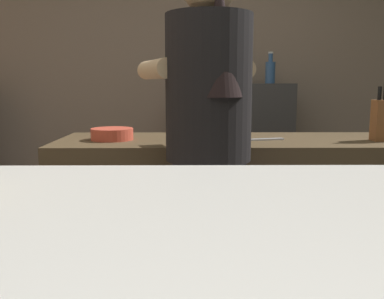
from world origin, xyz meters
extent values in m
cube|color=gray|center=(0.00, 2.20, 1.35)|extent=(5.20, 0.10, 2.70)
cube|color=#4D3C26|center=(0.35, 0.71, 0.45)|extent=(2.10, 0.60, 0.89)
cube|color=#383738|center=(0.33, 1.92, 0.59)|extent=(0.88, 0.36, 1.17)
cube|color=#2D2635|center=(0.04, 0.26, 0.43)|extent=(0.28, 0.20, 0.87)
cylinder|color=black|center=(0.04, 0.26, 1.15)|extent=(0.34, 0.34, 0.57)
cone|color=black|center=(0.07, 0.17, 1.33)|extent=(0.18, 0.18, 0.42)
cylinder|color=#DCB485|center=(-0.18, 0.35, 1.23)|extent=(0.18, 0.33, 0.08)
cylinder|color=#DCB485|center=(0.14, 0.47, 1.23)|extent=(0.18, 0.33, 0.08)
cube|color=brown|center=(0.91, 0.64, 0.99)|extent=(0.10, 0.08, 0.20)
cylinder|color=black|center=(0.89, 0.64, 1.12)|extent=(0.02, 0.02, 0.07)
cylinder|color=#D14C38|center=(-0.42, 0.69, 0.92)|extent=(0.21, 0.21, 0.06)
cube|color=silver|center=(0.32, 0.66, 0.89)|extent=(0.24, 0.09, 0.01)
cylinder|color=#508A2D|center=(0.22, 1.89, 1.23)|extent=(0.07, 0.07, 0.12)
cylinder|color=#508A2D|center=(0.22, 1.89, 1.32)|extent=(0.03, 0.03, 0.05)
cylinder|color=black|center=(0.22, 1.89, 1.35)|extent=(0.04, 0.04, 0.01)
cylinder|color=#345B8F|center=(0.58, 1.84, 1.25)|extent=(0.07, 0.07, 0.16)
cylinder|color=#345B8F|center=(0.58, 1.84, 1.36)|extent=(0.03, 0.03, 0.06)
cylinder|color=silver|center=(0.58, 1.84, 1.40)|extent=(0.04, 0.04, 0.01)
camera|label=1|loc=(-0.04, -1.42, 1.17)|focal=39.72mm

